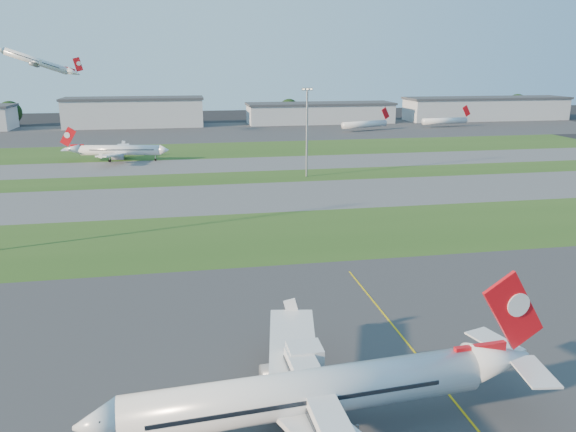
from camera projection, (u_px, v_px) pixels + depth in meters
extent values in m
plane|color=black|center=(384.00, 372.00, 61.54)|extent=(700.00, 700.00, 0.00)
cube|color=#333335|center=(384.00, 372.00, 61.54)|extent=(300.00, 70.00, 0.01)
cube|color=#2A4C19|center=(293.00, 234.00, 110.83)|extent=(300.00, 34.00, 0.01)
cube|color=#515154|center=(268.00, 196.00, 142.11)|extent=(300.00, 32.00, 0.01)
cube|color=#2A4C19|center=(256.00, 177.00, 165.81)|extent=(300.00, 18.00, 0.01)
cube|color=#515154|center=(247.00, 164.00, 186.66)|extent=(300.00, 26.00, 0.01)
cube|color=#2A4C19|center=(237.00, 150.00, 217.94)|extent=(300.00, 40.00, 0.01)
cube|color=#333335|center=(225.00, 131.00, 274.82)|extent=(400.00, 80.00, 0.01)
cube|color=gold|center=(427.00, 368.00, 62.42)|extent=(0.25, 60.00, 0.02)
cube|color=white|center=(331.00, 430.00, 45.48)|extent=(3.44, 24.08, 2.60)
cube|color=black|center=(331.00, 430.00, 45.48)|extent=(3.59, 24.08, 0.80)
cube|color=white|center=(305.00, 359.00, 56.34)|extent=(3.40, 3.00, 3.00)
cylinder|color=gray|center=(308.00, 391.00, 55.17)|extent=(0.70, 0.70, 3.20)
cube|color=black|center=(308.00, 402.00, 55.50)|extent=(2.20, 1.20, 0.70)
cylinder|color=white|center=(307.00, 393.00, 49.73)|extent=(32.53, 6.48, 4.09)
cube|color=red|center=(513.00, 311.00, 53.32)|extent=(7.00, 0.89, 8.15)
cube|color=white|center=(293.00, 350.00, 58.17)|extent=(7.51, 16.74, 1.66)
cylinder|color=gray|center=(284.00, 374.00, 55.88)|extent=(4.70, 2.81, 2.48)
cylinder|color=white|center=(120.00, 150.00, 191.53)|extent=(27.40, 7.79, 3.44)
cube|color=red|center=(68.00, 137.00, 189.94)|extent=(5.85, 1.26, 6.86)
cube|color=white|center=(123.00, 148.00, 198.62)|extent=(5.18, 13.89, 1.40)
cube|color=white|center=(112.00, 155.00, 184.64)|extent=(9.12, 14.10, 1.40)
cylinder|color=gray|center=(126.00, 152.00, 196.99)|extent=(4.09, 2.67, 2.08)
cylinder|color=gray|center=(118.00, 157.00, 186.86)|extent=(4.09, 2.67, 2.08)
cylinder|color=white|center=(36.00, 61.00, 236.93)|extent=(25.22, 6.99, 3.17)
cube|color=red|center=(75.00, 51.00, 240.88)|extent=(5.39, 1.12, 6.31)
cube|color=white|center=(38.00, 62.00, 231.23)|extent=(8.32, 12.99, 1.29)
cube|color=white|center=(40.00, 62.00, 243.37)|extent=(4.86, 12.80, 1.29)
cylinder|color=gray|center=(35.00, 65.00, 232.74)|extent=(3.76, 2.44, 1.92)
cylinder|color=gray|center=(37.00, 65.00, 241.55)|extent=(3.76, 2.44, 1.92)
cylinder|color=white|center=(364.00, 124.00, 276.73)|extent=(25.56, 11.75, 3.20)
cube|color=red|center=(385.00, 113.00, 281.76)|extent=(4.98, 2.02, 6.16)
cylinder|color=white|center=(445.00, 121.00, 292.60)|extent=(26.19, 6.98, 3.20)
cube|color=red|center=(466.00, 111.00, 295.40)|extent=(5.16, 1.06, 6.16)
cylinder|color=gray|center=(307.00, 134.00, 163.25)|extent=(0.60, 0.60, 25.00)
cube|color=gray|center=(307.00, 89.00, 159.83)|extent=(3.20, 0.50, 0.80)
cube|color=#FFF2CC|center=(307.00, 89.00, 159.83)|extent=(2.80, 0.70, 0.35)
cube|color=#A4A7AC|center=(135.00, 113.00, 293.46)|extent=(70.00, 22.00, 14.00)
cube|color=#383A3F|center=(134.00, 98.00, 291.44)|extent=(71.40, 23.00, 1.20)
cube|color=#A4A7AC|center=(320.00, 114.00, 311.65)|extent=(80.00, 22.00, 10.00)
cube|color=#383A3F|center=(320.00, 104.00, 310.16)|extent=(81.60, 23.00, 1.20)
cube|color=#A4A7AC|center=(486.00, 109.00, 329.04)|extent=(95.00, 22.00, 12.00)
cube|color=#383A3F|center=(487.00, 98.00, 327.29)|extent=(96.90, 23.00, 1.20)
cylinder|color=black|center=(11.00, 122.00, 297.47)|extent=(1.00, 1.00, 4.40)
sphere|color=black|center=(10.00, 112.00, 296.16)|extent=(12.10, 12.10, 12.10)
cylinder|color=black|center=(183.00, 120.00, 309.68)|extent=(1.00, 1.00, 3.60)
sphere|color=black|center=(183.00, 113.00, 308.60)|extent=(9.90, 9.90, 9.90)
cylinder|color=black|center=(289.00, 117.00, 323.04)|extent=(1.00, 1.00, 4.20)
sphere|color=black|center=(289.00, 109.00, 321.78)|extent=(11.55, 11.55, 11.55)
cylinder|color=black|center=(413.00, 116.00, 334.44)|extent=(1.00, 1.00, 3.80)
sphere|color=black|center=(413.00, 109.00, 333.30)|extent=(10.45, 10.45, 10.45)
cylinder|color=black|center=(516.00, 113.00, 350.48)|extent=(1.00, 1.00, 4.60)
sphere|color=black|center=(517.00, 104.00, 349.11)|extent=(12.65, 12.65, 12.65)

